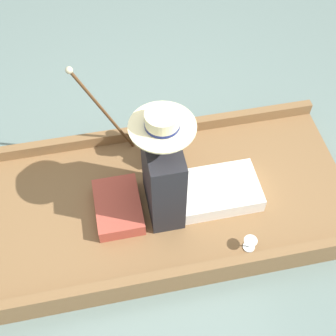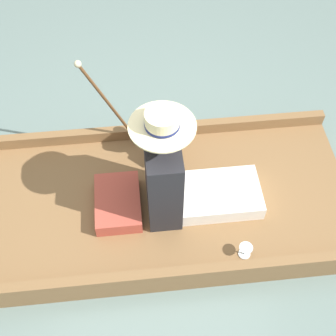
# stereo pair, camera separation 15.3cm
# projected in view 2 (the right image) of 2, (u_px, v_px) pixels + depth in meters

# --- Properties ---
(ground_plane) EXTENTS (16.00, 16.00, 0.00)m
(ground_plane) POSITION_uv_depth(u_px,v_px,m) (157.00, 209.00, 3.14)
(ground_plane) COLOR slate
(punt_boat) EXTENTS (1.16, 2.53, 0.22)m
(punt_boat) POSITION_uv_depth(u_px,v_px,m) (157.00, 204.00, 3.09)
(punt_boat) COLOR brown
(punt_boat) RESTS_ON ground_plane
(seat_cushion) EXTENTS (0.41, 0.28, 0.10)m
(seat_cushion) POSITION_uv_depth(u_px,v_px,m) (118.00, 203.00, 2.97)
(seat_cushion) COLOR #B24738
(seat_cushion) RESTS_ON punt_boat
(seated_person) EXTENTS (0.39, 0.80, 0.86)m
(seated_person) POSITION_uv_depth(u_px,v_px,m) (178.00, 176.00, 2.78)
(seated_person) COLOR white
(seated_person) RESTS_ON punt_boat
(teddy_bear) EXTENTS (0.31, 0.18, 0.44)m
(teddy_bear) POSITION_uv_depth(u_px,v_px,m) (166.00, 137.00, 3.09)
(teddy_bear) COLOR #846042
(teddy_bear) RESTS_ON punt_boat
(wine_glass) EXTENTS (0.08, 0.08, 0.09)m
(wine_glass) POSITION_uv_depth(u_px,v_px,m) (246.00, 249.00, 2.76)
(wine_glass) COLOR silver
(wine_glass) RESTS_ON punt_boat
(walking_cane) EXTENTS (0.04, 0.35, 0.79)m
(walking_cane) POSITION_uv_depth(u_px,v_px,m) (106.00, 100.00, 2.94)
(walking_cane) COLOR brown
(walking_cane) RESTS_ON punt_boat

